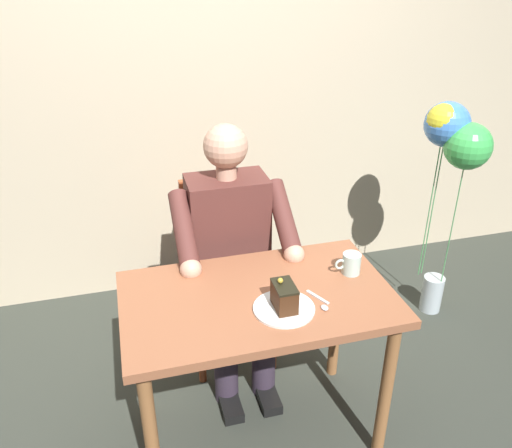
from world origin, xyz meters
name	(u,v)px	position (x,y,z in m)	size (l,w,h in m)	color
ground_plane	(258,429)	(0.00, 0.00, 0.00)	(14.00, 14.00, 0.00)	#343931
cafe_rear_panel	(191,33)	(0.00, -1.33, 1.50)	(6.40, 0.12, 3.00)	beige
dining_table	(258,316)	(0.00, 0.00, 0.62)	(1.03, 0.61, 0.72)	#97593A
chair	(225,261)	(0.00, -0.62, 0.51)	(0.42, 0.42, 0.91)	#A14A27
seated_person	(232,255)	(0.00, -0.44, 0.65)	(0.53, 0.58, 1.24)	#592D28
dessert_plate	(284,308)	(-0.07, 0.11, 0.73)	(0.23, 0.23, 0.01)	white
cake_slice	(284,296)	(-0.07, 0.11, 0.78)	(0.07, 0.12, 0.12)	#412513
coffee_cup	(351,263)	(-0.40, -0.05, 0.77)	(0.11, 0.07, 0.09)	silver
dessert_spoon	(321,303)	(-0.21, 0.12, 0.73)	(0.06, 0.14, 0.01)	silver
balloon_display	(453,150)	(-1.19, -0.60, 0.99)	(0.30, 0.34, 1.22)	#B2C1C6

